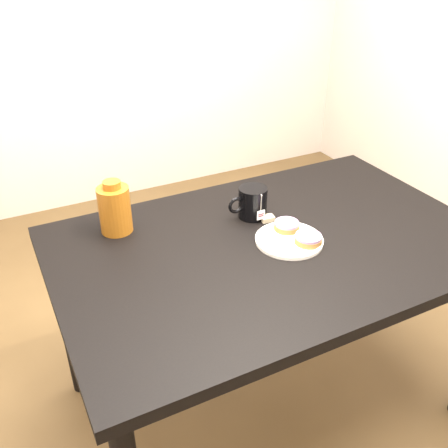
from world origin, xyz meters
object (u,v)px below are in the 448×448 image
(mug, at_px, (252,202))
(bagel_back, at_px, (287,226))
(plate, at_px, (289,239))
(bagel_package, at_px, (115,209))
(table, at_px, (272,262))
(teabag_pouch, at_px, (267,218))
(bagel_front, at_px, (308,239))

(mug, bearing_deg, bagel_back, -71.57)
(plate, height_order, bagel_package, bagel_package)
(table, bearing_deg, plate, -30.54)
(plate, height_order, teabag_pouch, teabag_pouch)
(bagel_back, height_order, bagel_front, same)
(table, relative_size, bagel_front, 14.53)
(plate, height_order, bagel_front, bagel_front)
(table, relative_size, mug, 9.52)
(mug, relative_size, bagel_package, 0.80)
(bagel_back, relative_size, mug, 0.73)
(table, distance_m, mug, 0.22)
(plate, distance_m, mug, 0.21)
(bagel_front, height_order, mug, mug)
(bagel_back, bearing_deg, bagel_package, 151.97)
(mug, relative_size, teabag_pouch, 3.27)
(bagel_front, bearing_deg, bagel_package, 144.64)
(table, height_order, teabag_pouch, teabag_pouch)
(table, bearing_deg, bagel_back, 22.09)
(table, bearing_deg, mug, 84.23)
(bagel_front, relative_size, mug, 0.65)
(teabag_pouch, bearing_deg, plate, -92.62)
(bagel_package, bearing_deg, table, -34.25)
(table, xyz_separation_m, mug, (0.02, 0.17, 0.14))
(plate, xyz_separation_m, teabag_pouch, (0.01, 0.15, 0.00))
(table, distance_m, bagel_back, 0.13)
(plate, height_order, mug, mug)
(bagel_front, distance_m, teabag_pouch, 0.20)
(mug, xyz_separation_m, bagel_package, (-0.45, 0.12, 0.03))
(bagel_back, xyz_separation_m, bagel_package, (-0.50, 0.27, 0.06))
(table, bearing_deg, bagel_front, -40.56)
(mug, bearing_deg, table, -96.83)
(bagel_front, bearing_deg, teabag_pouch, 99.92)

